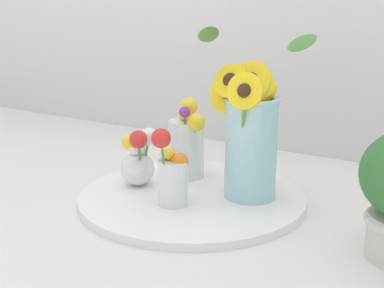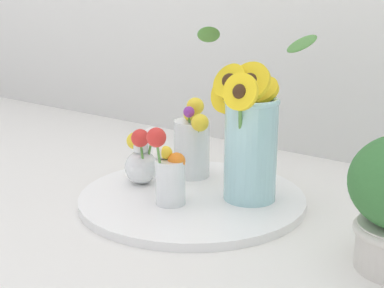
% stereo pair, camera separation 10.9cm
% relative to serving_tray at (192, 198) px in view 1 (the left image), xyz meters
% --- Properties ---
extents(ground_plane, '(6.00, 6.00, 0.00)m').
position_rel_serving_tray_xyz_m(ground_plane, '(-0.03, -0.03, -0.01)').
color(ground_plane, silver).
extents(serving_tray, '(0.47, 0.47, 0.02)m').
position_rel_serving_tray_xyz_m(serving_tray, '(0.00, 0.00, 0.00)').
color(serving_tray, white).
rests_on(serving_tray, ground_plane).
extents(mason_jar_sunflowers, '(0.25, 0.19, 0.35)m').
position_rel_serving_tray_xyz_m(mason_jar_sunflowers, '(0.11, 0.05, 0.14)').
color(mason_jar_sunflowers, '#9ED1D6').
rests_on(mason_jar_sunflowers, serving_tray).
extents(vase_small_center, '(0.07, 0.09, 0.16)m').
position_rel_serving_tray_xyz_m(vase_small_center, '(-0.00, -0.07, 0.07)').
color(vase_small_center, white).
rests_on(vase_small_center, serving_tray).
extents(vase_bulb_right, '(0.08, 0.08, 0.13)m').
position_rel_serving_tray_xyz_m(vase_bulb_right, '(-0.13, -0.01, 0.07)').
color(vase_bulb_right, white).
rests_on(vase_bulb_right, serving_tray).
extents(vase_small_back, '(0.10, 0.08, 0.18)m').
position_rel_serving_tray_xyz_m(vase_small_back, '(-0.07, 0.09, 0.09)').
color(vase_small_back, white).
rests_on(vase_small_back, serving_tray).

